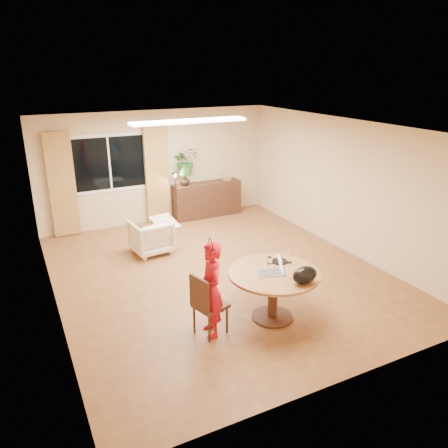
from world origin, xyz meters
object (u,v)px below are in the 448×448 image
object	(u,v)px
armchair	(151,237)
sideboard	(207,199)
dining_chair	(210,303)
dining_table	(273,282)
child	(211,290)

from	to	relation	value
armchair	sideboard	xyz separation A→B (m)	(1.93, 1.57, 0.09)
dining_chair	sideboard	size ratio (longest dim) A/B	0.54
dining_chair	armchair	xyz separation A→B (m)	(0.12, 3.06, -0.12)
dining_chair	armchair	size ratio (longest dim) A/B	1.24
dining_table	dining_chair	size ratio (longest dim) A/B	1.45
sideboard	armchair	bearing A→B (deg)	-140.90
dining_table	dining_chair	xyz separation A→B (m)	(-0.97, 0.07, -0.14)
sideboard	dining_chair	bearing A→B (deg)	-113.89
dining_table	child	xyz separation A→B (m)	(-0.98, 0.03, 0.09)
dining_table	child	size ratio (longest dim) A/B	0.96
child	sideboard	distance (m)	5.11
child	dining_chair	bearing A→B (deg)	-178.93
dining_chair	sideboard	distance (m)	5.07
dining_chair	child	size ratio (longest dim) A/B	0.67
dining_table	armchair	world-z (taller)	dining_table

